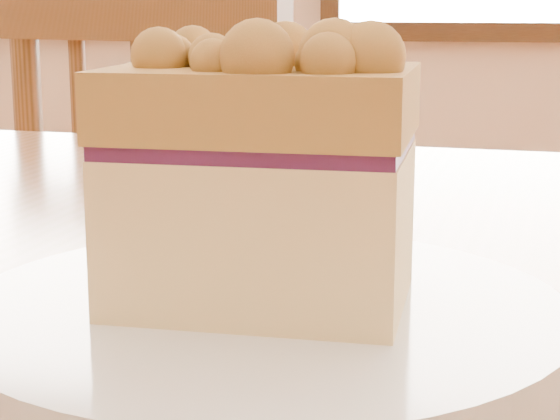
% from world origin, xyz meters
% --- Properties ---
extents(cafe_chair_main, '(0.49, 0.49, 0.91)m').
position_xyz_m(cafe_chair_main, '(-0.17, 0.98, 0.46)').
color(cafe_chair_main, brown).
rests_on(cafe_chair_main, ground).
extents(plate, '(0.24, 0.24, 0.02)m').
position_xyz_m(plate, '(0.12, 0.14, 0.76)').
color(plate, white).
rests_on(plate, cafe_table_main).
extents(cake_slice, '(0.12, 0.08, 0.11)m').
position_xyz_m(cake_slice, '(0.12, 0.14, 0.82)').
color(cake_slice, '#FFDD90').
rests_on(cake_slice, plate).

